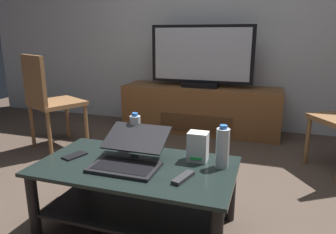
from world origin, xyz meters
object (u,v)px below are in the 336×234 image
(water_bottle_far, at_px, (135,133))
(cell_phone, at_px, (75,156))
(television, at_px, (201,58))
(router_box, at_px, (198,147))
(water_bottle_near, at_px, (223,148))
(side_chair, at_px, (48,98))
(media_cabinet, at_px, (200,109))
(tv_remote, at_px, (183,178))
(laptop, at_px, (130,155))
(coffee_table, at_px, (136,185))

(water_bottle_far, xyz_separation_m, cell_phone, (-0.30, -0.22, -0.11))
(television, distance_m, cell_phone, 2.04)
(router_box, xyz_separation_m, water_bottle_near, (0.15, -0.05, 0.03))
(side_chair, height_order, router_box, side_chair)
(television, relative_size, side_chair, 1.24)
(television, bearing_deg, media_cabinet, 90.00)
(media_cabinet, distance_m, tv_remote, 2.11)
(water_bottle_far, bearing_deg, tv_remote, -37.89)
(router_box, xyz_separation_m, tv_remote, (-0.01, -0.26, -0.07))
(laptop, bearing_deg, water_bottle_near, 13.80)
(media_cabinet, xyz_separation_m, side_chair, (-1.25, -1.05, 0.26))
(water_bottle_far, bearing_deg, laptop, -74.46)
(laptop, bearing_deg, cell_phone, -179.60)
(media_cabinet, bearing_deg, router_box, -77.98)
(media_cabinet, xyz_separation_m, cell_phone, (-0.32, -1.99, 0.14))
(tv_remote, bearing_deg, laptop, -179.39)
(television, height_order, laptop, television)
(water_bottle_far, bearing_deg, coffee_table, -66.35)
(television, xyz_separation_m, water_bottle_near, (0.53, -1.84, -0.34))
(coffee_table, distance_m, tv_remote, 0.34)
(media_cabinet, height_order, laptop, laptop)
(router_box, bearing_deg, tv_remote, -92.80)
(router_box, bearing_deg, laptop, -154.08)
(side_chair, bearing_deg, media_cabinet, 40.06)
(router_box, height_order, tv_remote, router_box)
(side_chair, relative_size, cell_phone, 6.58)
(water_bottle_near, height_order, tv_remote, water_bottle_near)
(laptop, distance_m, cell_phone, 0.36)
(router_box, bearing_deg, side_chair, 154.93)
(cell_phone, height_order, tv_remote, tv_remote)
(side_chair, height_order, water_bottle_far, side_chair)
(laptop, distance_m, water_bottle_near, 0.51)
(coffee_table, relative_size, water_bottle_near, 4.62)
(television, relative_size, laptop, 2.92)
(coffee_table, height_order, water_bottle_far, water_bottle_far)
(water_bottle_near, bearing_deg, laptop, -166.20)
(coffee_table, relative_size, router_box, 6.49)
(water_bottle_near, bearing_deg, cell_phone, -171.73)
(coffee_table, height_order, router_box, router_box)
(coffee_table, height_order, tv_remote, tv_remote)
(coffee_table, distance_m, media_cabinet, 1.98)
(side_chair, bearing_deg, router_box, -25.07)
(coffee_table, distance_m, side_chair, 1.64)
(router_box, relative_size, cell_phone, 1.21)
(water_bottle_near, xyz_separation_m, tv_remote, (-0.16, -0.21, -0.10))
(water_bottle_far, bearing_deg, media_cabinet, 89.28)
(tv_remote, bearing_deg, coffee_table, 178.70)
(router_box, bearing_deg, television, 102.16)
(media_cabinet, distance_m, laptop, 1.99)
(media_cabinet, bearing_deg, water_bottle_near, -74.06)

